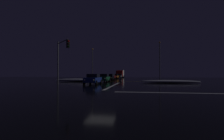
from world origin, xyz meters
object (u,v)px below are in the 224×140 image
object	(u,v)px
streetlamp_right_far	(160,58)
sedan_red	(111,77)
traffic_signal_nw	(62,54)
streetlamp_left_far	(92,61)
sedan_blue	(93,79)
sedan_black	(110,77)
sedan_green	(104,78)
box_truck	(120,73)
sedan_gray	(119,76)
sedan_orange	(115,76)

from	to	relation	value
streetlamp_right_far	sedan_red	bearing A→B (deg)	179.61
sedan_red	traffic_signal_nw	xyz separation A→B (m)	(-3.45, -22.46, 3.58)
traffic_signal_nw	streetlamp_left_far	bearing A→B (deg)	94.79
sedan_blue	sedan_red	world-z (taller)	same
sedan_black	traffic_signal_nw	xyz separation A→B (m)	(-4.09, -15.87, 3.58)
sedan_blue	sedan_green	size ratio (longest dim) A/B	1.00
sedan_red	streetlamp_right_far	distance (m)	13.73
sedan_red	traffic_signal_nw	bearing A→B (deg)	-98.73
box_truck	traffic_signal_nw	xyz separation A→B (m)	(-3.78, -43.07, 2.67)
sedan_green	streetlamp_left_far	bearing A→B (deg)	114.67
traffic_signal_nw	box_truck	bearing A→B (deg)	84.98
sedan_gray	sedan_black	bearing A→B (deg)	-90.10
sedan_green	sedan_gray	xyz separation A→B (m)	(0.12, 25.79, 0.00)
sedan_blue	sedan_orange	xyz separation A→B (m)	(-0.18, 26.41, 0.00)
sedan_gray	streetlamp_right_far	xyz separation A→B (m)	(12.14, -13.00, 4.92)
sedan_red	streetlamp_left_far	bearing A→B (deg)	-179.06
sedan_green	sedan_orange	world-z (taller)	same
sedan_orange	sedan_gray	distance (m)	6.18
sedan_orange	box_truck	bearing A→B (deg)	89.12
streetlamp_right_far	sedan_green	bearing A→B (deg)	-133.80
sedan_blue	sedan_green	distance (m)	6.79
sedan_red	streetlamp_left_far	distance (m)	6.79
sedan_black	box_truck	size ratio (longest dim) A/B	0.52
box_truck	traffic_signal_nw	bearing A→B (deg)	-95.02
sedan_green	streetlamp_right_far	distance (m)	18.39
sedan_green	streetlamp_left_far	size ratio (longest dim) A/B	0.50
sedan_black	sedan_red	xyz separation A→B (m)	(-0.64, 6.59, 0.00)
sedan_gray	sedan_red	bearing A→B (deg)	-92.97
sedan_blue	sedan_black	xyz separation A→B (m)	(0.34, 13.07, 0.00)
sedan_blue	sedan_red	bearing A→B (deg)	90.87
sedan_black	sedan_orange	world-z (taller)	same
sedan_blue	sedan_black	distance (m)	13.07
sedan_red	sedan_orange	size ratio (longest dim) A/B	1.00
sedan_orange	streetlamp_left_far	xyz separation A→B (m)	(-5.44, -6.84, 4.22)
sedan_black	streetlamp_right_far	world-z (taller)	streetlamp_right_far
box_truck	sedan_blue	bearing A→B (deg)	-90.05
sedan_gray	box_truck	xyz separation A→B (m)	(-0.34, 7.70, 0.91)
sedan_black	sedan_orange	size ratio (longest dim) A/B	1.00
sedan_gray	box_truck	world-z (taller)	box_truck
sedan_blue	streetlamp_right_far	distance (m)	23.74
sedan_green	streetlamp_right_far	xyz separation A→B (m)	(12.26, 12.79, 4.92)
sedan_blue	sedan_orange	world-z (taller)	same
box_truck	sedan_red	bearing A→B (deg)	-90.93
sedan_red	box_truck	size ratio (longest dim) A/B	0.52
sedan_black	streetlamp_left_far	distance (m)	9.78
sedan_black	sedan_red	world-z (taller)	same
sedan_blue	box_truck	size ratio (longest dim) A/B	0.52
streetlamp_right_far	streetlamp_left_far	size ratio (longest dim) A/B	1.16
sedan_orange	box_truck	size ratio (longest dim) A/B	0.52
sedan_green	traffic_signal_nw	world-z (taller)	traffic_signal_nw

